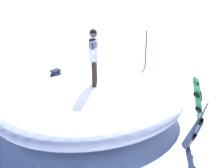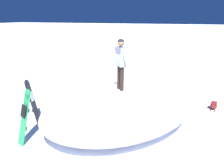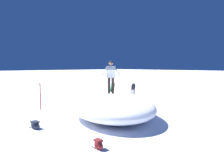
# 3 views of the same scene
# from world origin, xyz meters

# --- Properties ---
(ground) EXTENTS (240.00, 240.00, 0.00)m
(ground) POSITION_xyz_m (0.00, 0.00, 0.00)
(ground) COLOR white
(snow_mound) EXTENTS (7.04, 6.30, 1.28)m
(snow_mound) POSITION_xyz_m (0.50, 0.53, 0.64)
(snow_mound) COLOR white
(snow_mound) RESTS_ON ground
(snowboarder_standing) EXTENTS (0.78, 0.78, 1.70)m
(snowboarder_standing) POSITION_xyz_m (0.58, 0.52, 2.29)
(snowboarder_standing) COLOR black
(snowboarder_standing) RESTS_ON snow_mound
(snowboard_primary_upright) EXTENTS (0.36, 0.41, 1.57)m
(snowboard_primary_upright) POSITION_xyz_m (1.61, -2.41, 0.81)
(snowboard_primary_upright) COLOR black
(snowboard_primary_upright) RESTS_ON ground
(snowboard_secondary_upright) EXTENTS (0.53, 0.41, 1.64)m
(snowboard_secondary_upright) POSITION_xyz_m (2.78, -1.64, 0.85)
(snowboard_secondary_upright) COLOR #1E8C47
(snowboard_secondary_upright) RESTS_ON ground
(backpack_far) EXTENTS (0.50, 0.29, 0.33)m
(backpack_far) POSITION_xyz_m (-2.09, 3.60, 0.17)
(backpack_far) COLOR maroon
(backpack_far) RESTS_ON ground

